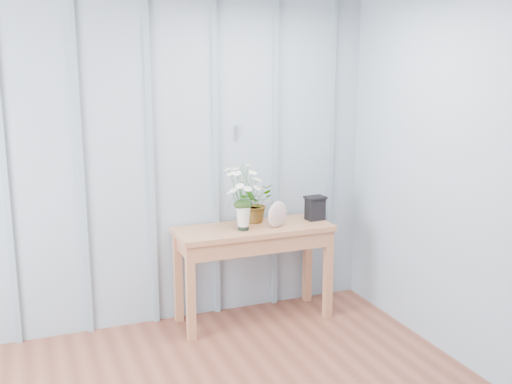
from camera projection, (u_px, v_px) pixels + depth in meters
name	position (u px, v px, depth m)	size (l,w,h in m)	color
room_shell	(151.00, 59.00, 2.96)	(4.00, 4.50, 2.50)	#92A2B1
sideboard	(254.00, 241.00, 4.58)	(1.20, 0.45, 0.75)	#A46743
daisy_vase	(243.00, 188.00, 4.40)	(0.36, 0.27, 0.51)	black
spider_plant	(255.00, 203.00, 4.67)	(0.27, 0.24, 0.30)	#1A3511
felt_disc_vessel	(277.00, 214.00, 4.52)	(0.20, 0.06, 0.20)	#9C6065
carved_box	(315.00, 208.00, 4.74)	(0.16, 0.13, 0.19)	black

